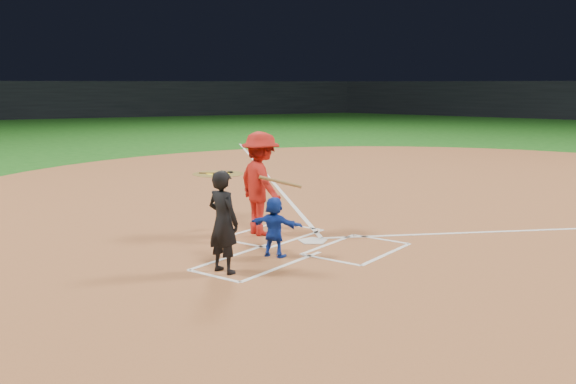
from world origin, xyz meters
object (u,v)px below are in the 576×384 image
Objects in this scene: home_plate at (313,241)px; umpire at (223,222)px; catcher at (274,227)px; on_deck_circle at (218,174)px; batter_at_plate at (261,184)px.

umpire reaches higher than home_plate.
catcher is at bearing -89.79° from umpire.
on_deck_circle is 11.41m from umpire.
umpire is (7.74, -8.34, 0.82)m from on_deck_circle.
on_deck_circle is at bearing 137.96° from batter_at_plate.
catcher is at bearing 92.66° from home_plate.
catcher is 0.64× the size of umpire.
on_deck_circle is (-7.76, 5.81, -0.00)m from home_plate.
catcher reaches higher than home_plate.
umpire is (-0.08, -1.24, 0.30)m from catcher.
home_plate is 1.40m from catcher.
batter_at_plate is at bearing -54.72° from catcher.
on_deck_circle is 0.82× the size of batter_at_plate.
home_plate is at bearing 5.67° from batter_at_plate.
on_deck_circle is 10.58m from catcher.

